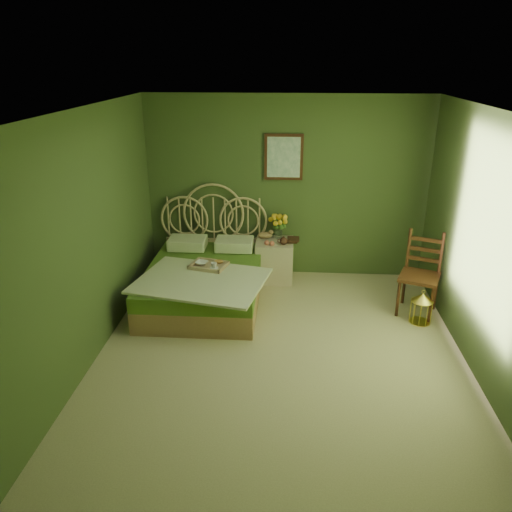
# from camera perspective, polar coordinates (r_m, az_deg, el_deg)

# --- Properties ---
(floor) EXTENTS (4.50, 4.50, 0.00)m
(floor) POSITION_cam_1_polar(r_m,az_deg,el_deg) (5.64, 2.80, -10.97)
(floor) COLOR beige
(floor) RESTS_ON ground
(ceiling) EXTENTS (4.50, 4.50, 0.00)m
(ceiling) POSITION_cam_1_polar(r_m,az_deg,el_deg) (4.76, 3.39, 16.35)
(ceiling) COLOR silver
(ceiling) RESTS_ON wall_back
(wall_back) EXTENTS (4.00, 0.00, 4.00)m
(wall_back) POSITION_cam_1_polar(r_m,az_deg,el_deg) (7.21, 3.45, 7.73)
(wall_back) COLOR #43572D
(wall_back) RESTS_ON floor
(wall_left) EXTENTS (0.00, 4.50, 4.50)m
(wall_left) POSITION_cam_1_polar(r_m,az_deg,el_deg) (5.46, -18.43, 1.96)
(wall_left) COLOR #43572D
(wall_left) RESTS_ON floor
(wall_right) EXTENTS (0.00, 4.50, 4.50)m
(wall_right) POSITION_cam_1_polar(r_m,az_deg,el_deg) (5.41, 24.76, 0.86)
(wall_right) COLOR #43572D
(wall_right) RESTS_ON floor
(wall_art) EXTENTS (0.54, 0.04, 0.64)m
(wall_art) POSITION_cam_1_polar(r_m,az_deg,el_deg) (7.08, 3.18, 11.22)
(wall_art) COLOR #3B1A10
(wall_art) RESTS_ON wall_back
(bed) EXTENTS (1.73, 2.19, 1.35)m
(bed) POSITION_cam_1_polar(r_m,az_deg,el_deg) (6.69, -5.90, -2.60)
(bed) COLOR tan
(bed) RESTS_ON floor
(nightstand) EXTENTS (0.53, 0.53, 1.02)m
(nightstand) POSITION_cam_1_polar(r_m,az_deg,el_deg) (7.25, 2.17, 0.04)
(nightstand) COLOR beige
(nightstand) RESTS_ON floor
(chair) EXTENTS (0.60, 0.60, 1.05)m
(chair) POSITION_cam_1_polar(r_m,az_deg,el_deg) (6.59, 18.10, -1.32)
(chair) COLOR #3B1A10
(chair) RESTS_ON floor
(birdcage) EXTENTS (0.26, 0.26, 0.39)m
(birdcage) POSITION_cam_1_polar(r_m,az_deg,el_deg) (6.45, 18.37, -5.68)
(birdcage) COLOR gold
(birdcage) RESTS_ON floor
(book_lower) EXTENTS (0.19, 0.23, 0.02)m
(book_lower) POSITION_cam_1_polar(r_m,az_deg,el_deg) (7.17, 3.60, 1.78)
(book_lower) COLOR #381E0F
(book_lower) RESTS_ON nightstand
(book_upper) EXTENTS (0.17, 0.23, 0.02)m
(book_upper) POSITION_cam_1_polar(r_m,az_deg,el_deg) (7.17, 3.60, 1.94)
(book_upper) COLOR #472819
(book_upper) RESTS_ON nightstand
(cereal_bowl) EXTENTS (0.20, 0.20, 0.04)m
(cereal_bowl) POSITION_cam_1_polar(r_m,az_deg,el_deg) (6.56, -6.23, -0.80)
(cereal_bowl) COLOR white
(cereal_bowl) RESTS_ON bed
(coffee_cup) EXTENTS (0.09, 0.09, 0.07)m
(coffee_cup) POSITION_cam_1_polar(r_m,az_deg,el_deg) (6.42, -4.83, -1.08)
(coffee_cup) COLOR white
(coffee_cup) RESTS_ON bed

